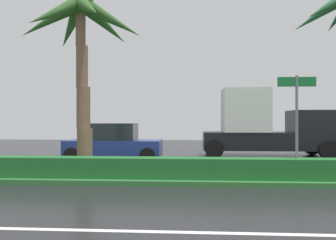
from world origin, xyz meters
name	(u,v)px	position (x,y,z in m)	size (l,w,h in m)	color
ground_plane	(222,173)	(0.00, 9.00, -0.05)	(90.00, 42.00, 0.10)	black
near_lane_divider_stripe	(257,234)	(0.00, 2.00, 0.00)	(81.00, 0.14, 0.01)	white
median_strip	(224,174)	(0.00, 8.00, 0.07)	(85.50, 4.00, 0.15)	#2D6B33
median_hedge	(229,168)	(0.00, 6.60, 0.45)	(76.50, 0.70, 0.60)	#1E6028
palm_tree_mid_left	(81,31)	(-4.93, 8.34, 4.96)	(4.49, 4.20, 6.27)	brown
street_name_sign	(297,112)	(1.97, 6.72, 2.08)	(1.10, 0.08, 3.00)	slate
car_in_traffic_leading	(113,143)	(-4.66, 12.17, 0.83)	(4.30, 2.02, 1.72)	navy
box_truck_lead	(264,126)	(2.63, 14.78, 1.55)	(6.40, 2.64, 3.46)	black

